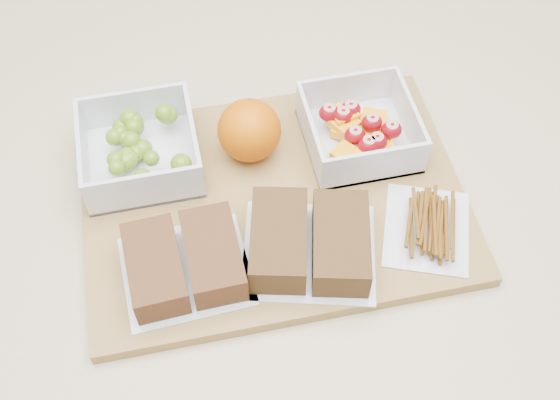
# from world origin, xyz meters

# --- Properties ---
(counter) EXTENTS (1.20, 0.90, 0.90)m
(counter) POSITION_xyz_m (0.00, 0.00, 0.45)
(counter) COLOR beige
(counter) RESTS_ON ground
(cutting_board) EXTENTS (0.42, 0.30, 0.02)m
(cutting_board) POSITION_xyz_m (-0.01, 0.02, 0.91)
(cutting_board) COLOR #9F7B41
(cutting_board) RESTS_ON counter
(grape_container) EXTENTS (0.13, 0.13, 0.05)m
(grape_container) POSITION_xyz_m (-0.15, 0.10, 0.94)
(grape_container) COLOR silver
(grape_container) RESTS_ON cutting_board
(fruit_container) EXTENTS (0.12, 0.12, 0.05)m
(fruit_container) POSITION_xyz_m (0.10, 0.07, 0.94)
(fruit_container) COLOR silver
(fruit_container) RESTS_ON cutting_board
(orange) EXTENTS (0.07, 0.07, 0.07)m
(orange) POSITION_xyz_m (-0.02, 0.09, 0.95)
(orange) COLOR #D96105
(orange) RESTS_ON cutting_board
(sandwich_bag_left) EXTENTS (0.13, 0.12, 0.04)m
(sandwich_bag_left) POSITION_xyz_m (-0.12, -0.06, 0.94)
(sandwich_bag_left) COLOR silver
(sandwich_bag_left) RESTS_ON cutting_board
(sandwich_bag_center) EXTENTS (0.16, 0.15, 0.04)m
(sandwich_bag_center) POSITION_xyz_m (0.01, -0.06, 0.94)
(sandwich_bag_center) COLOR silver
(sandwich_bag_center) RESTS_ON cutting_board
(pretzel_bag) EXTENTS (0.12, 0.13, 0.02)m
(pretzel_bag) POSITION_xyz_m (0.14, -0.06, 0.93)
(pretzel_bag) COLOR silver
(pretzel_bag) RESTS_ON cutting_board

